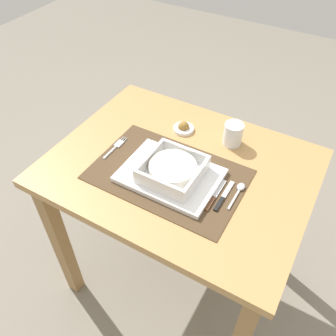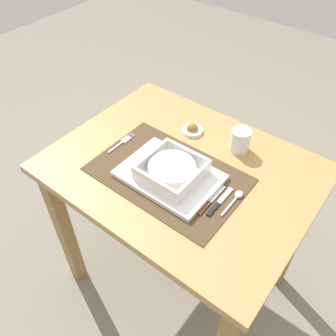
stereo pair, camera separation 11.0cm
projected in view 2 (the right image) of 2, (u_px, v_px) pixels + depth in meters
ground_plane at (178, 276)px, 1.67m from camera, size 6.00×6.00×0.00m
dining_table at (181, 191)px, 1.24m from camera, size 0.85×0.66×0.73m
placemat at (168, 174)px, 1.12m from camera, size 0.48×0.31×0.00m
serving_plate at (169, 175)px, 1.11m from camera, size 0.30×0.22×0.02m
porridge_bowl at (172, 170)px, 1.08m from camera, size 0.18×0.18×0.05m
fork at (123, 142)px, 1.23m from camera, size 0.02×0.13×0.00m
spoon at (237, 196)px, 1.05m from camera, size 0.02×0.12×0.01m
butter_knife at (218, 203)px, 1.03m from camera, size 0.01×0.13×0.01m
bread_knife at (210, 202)px, 1.04m from camera, size 0.01×0.14×0.01m
drinking_glass at (240, 141)px, 1.19m from camera, size 0.07×0.07×0.08m
condiment_saucer at (192, 130)px, 1.27m from camera, size 0.07×0.07×0.04m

